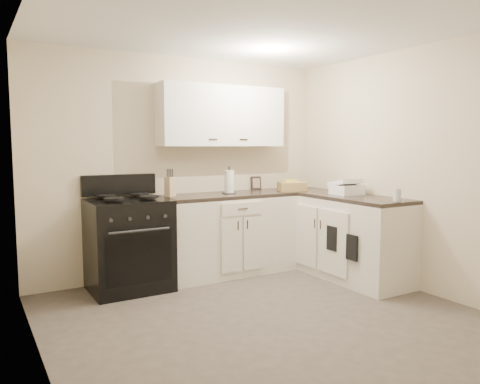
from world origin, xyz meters
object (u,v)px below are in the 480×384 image
wicker_basket (292,186)px  countertop_grill (347,190)px  knife_block (170,187)px  paper_towel (229,182)px  stove (129,246)px

wicker_basket → countertop_grill: countertop_grill is taller
knife_block → wicker_basket: knife_block is taller
paper_towel → countertop_grill: bearing=-35.5°
wicker_basket → countertop_grill: 0.73m
paper_towel → countertop_grill: paper_towel is taller
knife_block → countertop_grill: 2.00m
knife_block → countertop_grill: (1.81, -0.84, -0.05)m
knife_block → paper_towel: 0.72m
paper_towel → stove: bearing=-178.2°
countertop_grill → paper_towel: bearing=148.2°
knife_block → wicker_basket: (1.54, -0.17, -0.05)m
stove → knife_block: knife_block is taller
wicker_basket → countertop_grill: size_ratio=1.07×
knife_block → countertop_grill: size_ratio=0.70×
knife_block → paper_towel: bearing=-28.3°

